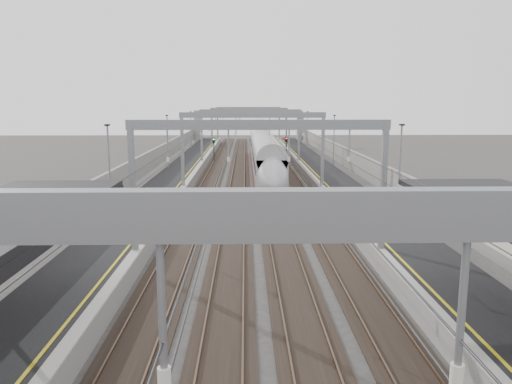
{
  "coord_description": "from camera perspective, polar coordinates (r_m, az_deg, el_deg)",
  "views": [
    {
      "loc": [
        -0.67,
        -2.67,
        8.41
      ],
      "look_at": [
        0.0,
        28.38,
        2.85
      ],
      "focal_mm": 35.0,
      "sensor_mm": 36.0,
      "label": 1
    }
  ],
  "objects": [
    {
      "name": "platform_left",
      "position": [
        48.87,
        -9.84,
        0.69
      ],
      "size": [
        4.0,
        120.0,
        1.0
      ],
      "primitive_type": "cube",
      "color": "black",
      "rests_on": "ground"
    },
    {
      "name": "platform_right",
      "position": [
        49.09,
        8.95,
        0.76
      ],
      "size": [
        4.0,
        120.0,
        1.0
      ],
      "primitive_type": "cube",
      "color": "black",
      "rests_on": "ground"
    },
    {
      "name": "tracks",
      "position": [
        48.4,
        -0.42,
        0.2
      ],
      "size": [
        11.4,
        140.0,
        0.2
      ],
      "color": "black",
      "rests_on": "ground"
    },
    {
      "name": "overhead_line",
      "position": [
        54.33,
        -0.53,
        7.76
      ],
      "size": [
        13.0,
        140.0,
        6.6
      ],
      "color": "gray",
      "rests_on": "platform_left"
    },
    {
      "name": "overbridge",
      "position": [
        102.72,
        -0.87,
        8.42
      ],
      "size": [
        22.0,
        2.2,
        6.9
      ],
      "color": "gray",
      "rests_on": "ground"
    },
    {
      "name": "wall_left",
      "position": [
        49.29,
        -13.57,
        1.93
      ],
      "size": [
        0.3,
        120.0,
        3.2
      ],
      "primitive_type": "cube",
      "color": "gray",
      "rests_on": "ground"
    },
    {
      "name": "wall_right",
      "position": [
        49.59,
        12.63,
        2.01
      ],
      "size": [
        0.3,
        120.0,
        3.2
      ],
      "primitive_type": "cube",
      "color": "gray",
      "rests_on": "ground"
    },
    {
      "name": "train",
      "position": [
        59.86,
        0.85,
        4.04
      ],
      "size": [
        2.62,
        47.7,
        4.14
      ],
      "color": "maroon",
      "rests_on": "ground"
    },
    {
      "name": "signal_green",
      "position": [
        72.39,
        -4.84,
        5.37
      ],
      "size": [
        0.32,
        0.32,
        3.48
      ],
      "color": "black",
      "rests_on": "ground"
    },
    {
      "name": "signal_red_near",
      "position": [
        73.63,
        1.79,
        5.48
      ],
      "size": [
        0.32,
        0.32,
        3.48
      ],
      "color": "black",
      "rests_on": "ground"
    },
    {
      "name": "signal_red_far",
      "position": [
        74.29,
        3.47,
        5.51
      ],
      "size": [
        0.32,
        0.32,
        3.48
      ],
      "color": "black",
      "rests_on": "ground"
    }
  ]
}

